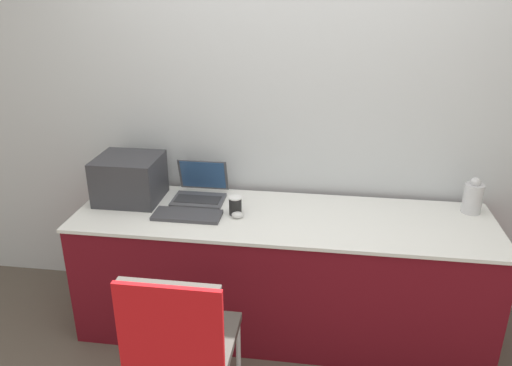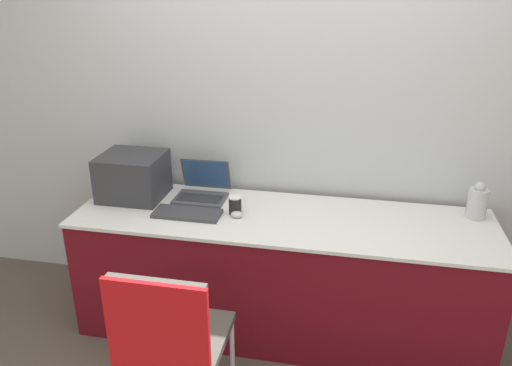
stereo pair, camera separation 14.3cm
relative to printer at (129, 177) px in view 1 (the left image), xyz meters
name	(u,v)px [view 1 (the left image)]	position (x,y,z in m)	size (l,w,h in m)	color
ground_plane	(274,361)	(0.93, -0.43, -0.89)	(14.00, 14.00, 0.00)	brown
wall_back	(291,104)	(0.93, 0.31, 0.41)	(8.00, 0.05, 2.60)	silver
table	(281,272)	(0.93, -0.10, -0.52)	(2.37, 0.68, 0.75)	maroon
printer	(129,177)	(0.00, 0.00, 0.00)	(0.37, 0.34, 0.27)	#333338
laptop_left	(200,191)	(0.41, 0.08, -0.10)	(0.31, 0.28, 0.22)	#4C4C51
external_keyboard	(187,215)	(0.40, -0.19, -0.14)	(0.38, 0.16, 0.02)	#3D3D42
coffee_cup	(235,206)	(0.66, -0.11, -0.09)	(0.08, 0.08, 0.11)	black
mouse	(238,215)	(0.68, -0.16, -0.13)	(0.07, 0.06, 0.04)	silver
metal_pitcher	(473,197)	(2.00, 0.10, -0.05)	(0.11, 0.11, 0.21)	silver
chair	(180,340)	(0.58, -0.99, -0.33)	(0.44, 0.48, 0.91)	#4C4742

